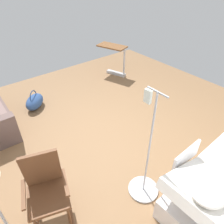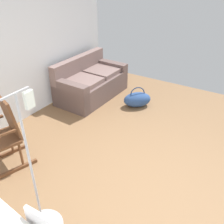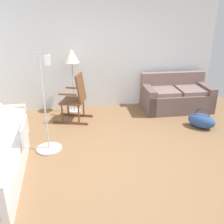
{
  "view_description": "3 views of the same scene",
  "coord_description": "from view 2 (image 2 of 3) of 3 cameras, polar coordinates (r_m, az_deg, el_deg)",
  "views": [
    {
      "loc": [
        -2.37,
        2.05,
        2.76
      ],
      "look_at": [
        -0.28,
        0.38,
        0.81
      ],
      "focal_mm": 33.55,
      "sensor_mm": 36.0,
      "label": 1
    },
    {
      "loc": [
        -2.37,
        -1.06,
        2.58
      ],
      "look_at": [
        0.25,
        0.57,
        0.76
      ],
      "focal_mm": 40.95,
      "sensor_mm": 36.0,
      "label": 2
    },
    {
      "loc": [
        -0.76,
        -3.41,
        2.31
      ],
      "look_at": [
        -0.13,
        0.45,
        0.68
      ],
      "focal_mm": 40.24,
      "sensor_mm": 36.0,
      "label": 3
    }
  ],
  "objects": [
    {
      "name": "rocking_chair",
      "position": [
        3.86,
        -22.92,
        -4.76
      ],
      "size": [
        0.87,
        0.69,
        1.05
      ],
      "color": "brown",
      "rests_on": "ground"
    },
    {
      "name": "ground_plane",
      "position": [
        3.66,
        5.68,
        -14.53
      ],
      "size": [
        6.67,
        6.67,
        0.0
      ],
      "primitive_type": "plane",
      "color": "olive"
    },
    {
      "name": "duffel_bag",
      "position": [
        5.25,
        5.65,
        2.82
      ],
      "size": [
        0.62,
        0.63,
        0.43
      ],
      "color": "#2D4C84",
      "rests_on": "ground"
    },
    {
      "name": "couch",
      "position": [
        5.58,
        -4.74,
        6.38
      ],
      "size": [
        1.62,
        0.89,
        0.85
      ],
      "color": "#68534F",
      "rests_on": "ground"
    },
    {
      "name": "iv_pole",
      "position": [
        3.06,
        -15.52,
        -20.71
      ],
      "size": [
        0.44,
        0.44,
        1.69
      ],
      "color": "#B2B5BA",
      "rests_on": "ground"
    }
  ]
}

